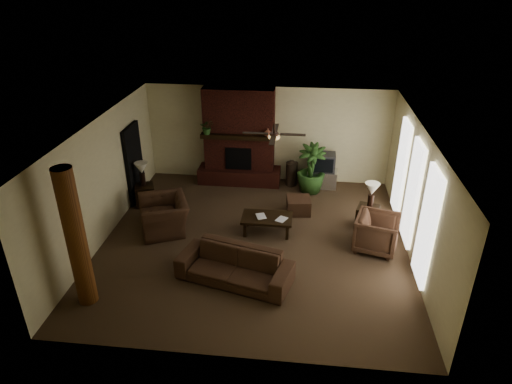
# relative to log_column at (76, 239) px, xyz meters

# --- Properties ---
(room_shell) EXTENTS (7.00, 7.00, 7.00)m
(room_shell) POSITION_rel_log_column_xyz_m (2.95, 2.40, 0.00)
(room_shell) COLOR #4C3826
(room_shell) RESTS_ON ground
(fireplace) EXTENTS (2.40, 0.70, 2.80)m
(fireplace) POSITION_rel_log_column_xyz_m (2.15, 5.62, -0.24)
(fireplace) COLOR #461A12
(fireplace) RESTS_ON ground
(windows) EXTENTS (0.08, 3.65, 2.35)m
(windows) POSITION_rel_log_column_xyz_m (6.40, 2.60, -0.05)
(windows) COLOR white
(windows) RESTS_ON ground
(log_column) EXTENTS (0.36, 0.36, 2.80)m
(log_column) POSITION_rel_log_column_xyz_m (0.00, 0.00, 0.00)
(log_column) COLOR brown
(log_column) RESTS_ON ground
(doorway) EXTENTS (0.10, 1.00, 2.10)m
(doorway) POSITION_rel_log_column_xyz_m (-0.49, 4.20, -0.35)
(doorway) COLOR black
(doorway) RESTS_ON ground
(ceiling_fan) EXTENTS (1.35, 1.35, 0.37)m
(ceiling_fan) POSITION_rel_log_column_xyz_m (3.35, 2.70, 1.13)
(ceiling_fan) COLOR black
(ceiling_fan) RESTS_ON ceiling
(sofa) EXTENTS (2.43, 1.27, 0.91)m
(sofa) POSITION_rel_log_column_xyz_m (2.72, 0.94, -0.94)
(sofa) COLOR #432B1C
(sofa) RESTS_ON ground
(armchair_left) EXTENTS (1.24, 1.46, 1.08)m
(armchair_left) POSITION_rel_log_column_xyz_m (0.73, 2.69, -0.86)
(armchair_left) COLOR #432B1C
(armchair_left) RESTS_ON ground
(armchair_right) EXTENTS (1.06, 1.10, 0.93)m
(armchair_right) POSITION_rel_log_column_xyz_m (5.73, 2.40, -0.93)
(armchair_right) COLOR #432B1C
(armchair_right) RESTS_ON ground
(coffee_table) EXTENTS (1.20, 0.70, 0.43)m
(coffee_table) POSITION_rel_log_column_xyz_m (3.21, 2.84, -1.03)
(coffee_table) COLOR black
(coffee_table) RESTS_ON ground
(ottoman) EXTENTS (0.66, 0.66, 0.40)m
(ottoman) POSITION_rel_log_column_xyz_m (3.94, 3.92, -1.20)
(ottoman) COLOR #432B1C
(ottoman) RESTS_ON ground
(tv_stand) EXTENTS (0.87, 0.53, 0.50)m
(tv_stand) POSITION_rel_log_column_xyz_m (4.56, 5.55, -1.15)
(tv_stand) COLOR silver
(tv_stand) RESTS_ON ground
(tv) EXTENTS (0.66, 0.54, 0.52)m
(tv) POSITION_rel_log_column_xyz_m (4.59, 5.54, -0.64)
(tv) COLOR #353538
(tv) RESTS_ON tv_stand
(floor_vase) EXTENTS (0.34, 0.34, 0.77)m
(floor_vase) POSITION_rel_log_column_xyz_m (3.69, 5.55, -0.97)
(floor_vase) COLOR black
(floor_vase) RESTS_ON ground
(floor_plant) EXTENTS (0.88, 1.45, 0.79)m
(floor_plant) POSITION_rel_log_column_xyz_m (4.24, 5.18, -1.01)
(floor_plant) COLOR #2C5120
(floor_plant) RESTS_ON ground
(side_table_left) EXTENTS (0.65, 0.65, 0.55)m
(side_table_left) POSITION_rel_log_column_xyz_m (-0.18, 3.91, -1.12)
(side_table_left) COLOR black
(side_table_left) RESTS_ON ground
(lamp_left) EXTENTS (0.42, 0.42, 0.65)m
(lamp_left) POSITION_rel_log_column_xyz_m (-0.20, 3.94, -0.40)
(lamp_left) COLOR black
(lamp_left) RESTS_ON side_table_left
(side_table_right) EXTENTS (0.62, 0.62, 0.55)m
(side_table_right) POSITION_rel_log_column_xyz_m (5.64, 3.37, -1.12)
(side_table_right) COLOR black
(side_table_right) RESTS_ON ground
(lamp_right) EXTENTS (0.43, 0.43, 0.65)m
(lamp_right) POSITION_rel_log_column_xyz_m (5.66, 3.36, -0.40)
(lamp_right) COLOR black
(lamp_right) RESTS_ON side_table_right
(mantel_plant) EXTENTS (0.45, 0.49, 0.33)m
(mantel_plant) POSITION_rel_log_column_xyz_m (1.30, 5.32, 0.32)
(mantel_plant) COLOR #2C5120
(mantel_plant) RESTS_ON fireplace
(mantel_vase) EXTENTS (0.28, 0.28, 0.22)m
(mantel_vase) POSITION_rel_log_column_xyz_m (3.00, 5.33, 0.27)
(mantel_vase) COLOR #97533C
(mantel_vase) RESTS_ON fireplace
(book_a) EXTENTS (0.21, 0.10, 0.29)m
(book_a) POSITION_rel_log_column_xyz_m (2.96, 2.78, -0.83)
(book_a) COLOR #999999
(book_a) RESTS_ON coffee_table
(book_b) EXTENTS (0.20, 0.12, 0.29)m
(book_b) POSITION_rel_log_column_xyz_m (3.47, 2.78, -0.82)
(book_b) COLOR #999999
(book_b) RESTS_ON coffee_table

